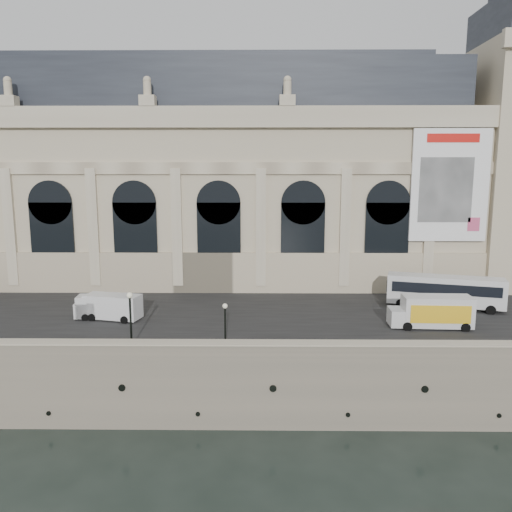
{
  "coord_description": "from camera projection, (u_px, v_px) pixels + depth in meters",
  "views": [
    {
      "loc": [
        1.05,
        -37.23,
        20.43
      ],
      "look_at": [
        0.42,
        22.0,
        10.57
      ],
      "focal_mm": 35.0,
      "sensor_mm": 36.0,
      "label": 1
    }
  ],
  "objects": [
    {
      "name": "parapet",
      "position": [
        248.0,
        349.0,
        39.59
      ],
      "size": [
        160.0,
        1.4,
        1.21
      ],
      "color": "gray",
      "rests_on": "quay"
    },
    {
      "name": "van_b",
      "position": [
        110.0,
        307.0,
        49.61
      ],
      "size": [
        6.03,
        3.35,
        2.54
      ],
      "color": "silver",
      "rests_on": "quay"
    },
    {
      "name": "ground",
      "position": [
        248.0,
        430.0,
        40.08
      ],
      "size": [
        260.0,
        260.0,
        0.0
      ],
      "primitive_type": "plane",
      "color": "black",
      "rests_on": "ground"
    },
    {
      "name": "van_c",
      "position": [
        100.0,
        306.0,
        50.1
      ],
      "size": [
        5.42,
        2.56,
        2.34
      ],
      "color": "silver",
      "rests_on": "quay"
    },
    {
      "name": "street",
      "position": [
        251.0,
        310.0,
        52.9
      ],
      "size": [
        160.0,
        24.0,
        0.06
      ],
      "primitive_type": "cube",
      "color": "#2D2D2D",
      "rests_on": "quay"
    },
    {
      "name": "museum",
      "position": [
        209.0,
        178.0,
        67.35
      ],
      "size": [
        69.0,
        18.7,
        29.1
      ],
      "color": "#C4B496",
      "rests_on": "quay"
    },
    {
      "name": "lamp_left",
      "position": [
        131.0,
        320.0,
        41.42
      ],
      "size": [
        0.48,
        0.48,
        4.74
      ],
      "color": "black",
      "rests_on": "quay"
    },
    {
      "name": "box_truck",
      "position": [
        432.0,
        312.0,
        46.92
      ],
      "size": [
        7.67,
        2.98,
        3.05
      ],
      "color": "silver",
      "rests_on": "quay"
    },
    {
      "name": "lamp_right",
      "position": [
        225.0,
        327.0,
        40.65
      ],
      "size": [
        0.41,
        0.41,
        4.01
      ],
      "color": "black",
      "rests_on": "quay"
    },
    {
      "name": "bus_right",
      "position": [
        445.0,
        291.0,
        53.54
      ],
      "size": [
        12.16,
        5.73,
        3.53
      ],
      "color": "silver",
      "rests_on": "quay"
    },
    {
      "name": "quay",
      "position": [
        254.0,
        292.0,
        74.11
      ],
      "size": [
        160.0,
        70.0,
        6.0
      ],
      "primitive_type": "cube",
      "color": "gray",
      "rests_on": "ground"
    }
  ]
}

